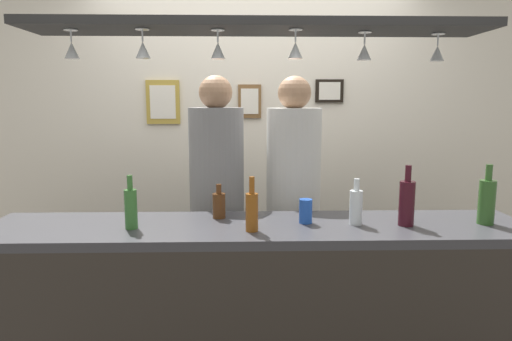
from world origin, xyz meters
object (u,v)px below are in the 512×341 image
bottle_beer_green_import (131,208)px  drink_can (306,211)px  bottle_soda_clear (356,206)px  bottle_champagne_green (487,201)px  person_middle_white_patterned_shirt (293,187)px  bottle_wine_dark_red (407,202)px  picture_frame_upper_small (329,91)px  picture_frame_crest (250,101)px  bottle_beer_amber_tall (252,210)px  picture_frame_caricature (163,102)px  person_left_grey_shirt (217,187)px  bottle_beer_brown_stubby (219,205)px

bottle_beer_green_import → drink_can: size_ratio=2.13×
bottle_soda_clear → bottle_champagne_green: bearing=-0.9°
person_middle_white_patterned_shirt → bottle_soda_clear: bearing=-68.7°
bottle_wine_dark_red → picture_frame_upper_small: size_ratio=1.36×
bottle_wine_dark_red → bottle_champagne_green: 0.41m
bottle_soda_clear → picture_frame_crest: (-0.51, 1.41, 0.52)m
bottle_wine_dark_red → bottle_beer_amber_tall: 0.76m
bottle_beer_amber_tall → picture_frame_caricature: bearing=113.8°
person_left_grey_shirt → picture_frame_crest: bearing=74.6°
bottle_soda_clear → picture_frame_caricature: size_ratio=0.68×
person_middle_white_patterned_shirt → picture_frame_caricature: size_ratio=5.14×
bottle_wine_dark_red → bottle_champagne_green: size_ratio=1.00×
picture_frame_crest → picture_frame_upper_small: size_ratio=1.18×
drink_can → picture_frame_crest: bearing=100.7°
bottle_champagne_green → picture_frame_upper_small: (-0.53, 1.42, 0.57)m
bottle_champagne_green → picture_frame_upper_small: picture_frame_upper_small is taller
bottle_champagne_green → bottle_beer_brown_stubby: bearing=173.4°
bottle_beer_green_import → picture_frame_crest: 1.65m
bottle_beer_amber_tall → bottle_beer_green_import: 0.58m
picture_frame_crest → picture_frame_upper_small: 0.63m
picture_frame_upper_small → drink_can: bearing=-104.9°
person_middle_white_patterned_shirt → picture_frame_caricature: (-0.94, 0.79, 0.53)m
picture_frame_upper_small → person_left_grey_shirt: bearing=-137.0°
bottle_beer_amber_tall → bottle_beer_brown_stubby: (-0.17, 0.25, -0.03)m
bottle_wine_dark_red → picture_frame_caricature: bearing=134.8°
person_middle_white_patterned_shirt → drink_can: (-0.00, -0.59, -0.01)m
person_middle_white_patterned_shirt → bottle_beer_brown_stubby: size_ratio=9.70×
person_middle_white_patterned_shirt → drink_can: size_ratio=14.31×
bottle_beer_green_import → picture_frame_upper_small: size_ratio=1.18×
person_left_grey_shirt → drink_can: bearing=-51.0°
person_left_grey_shirt → bottle_beer_green_import: bearing=-118.9°
bottle_beer_green_import → picture_frame_caricature: 1.55m
bottle_beer_amber_tall → bottle_wine_dark_red: bearing=5.8°
drink_can → bottle_champagne_green: bearing=-2.6°
drink_can → picture_frame_crest: picture_frame_crest is taller
bottle_beer_amber_tall → bottle_champagne_green: size_ratio=0.87×
picture_frame_caricature → picture_frame_crest: bearing=0.0°
person_middle_white_patterned_shirt → picture_frame_crest: (-0.27, 0.79, 0.54)m
bottle_soda_clear → drink_can: (-0.25, 0.03, -0.03)m
bottle_beer_amber_tall → bottle_beer_green_import: same height
bottle_beer_brown_stubby → drink_can: bottle_beer_brown_stubby is taller
person_middle_white_patterned_shirt → bottle_soda_clear: 0.67m
bottle_beer_brown_stubby → picture_frame_caricature: 1.47m
bottle_soda_clear → picture_frame_upper_small: 1.54m
bottle_beer_green_import → drink_can: 0.85m
bottle_champagne_green → bottle_soda_clear: bearing=179.1°
bottle_beer_amber_tall → person_left_grey_shirt: bearing=105.9°
person_left_grey_shirt → picture_frame_crest: 0.98m
picture_frame_upper_small → person_middle_white_patterned_shirt: bearing=-114.7°
bottle_soda_clear → picture_frame_crest: picture_frame_crest is taller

